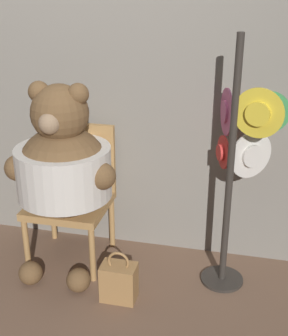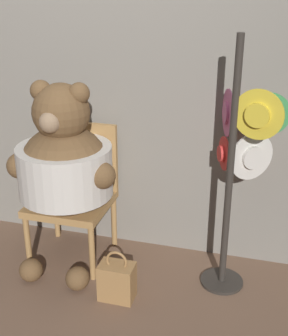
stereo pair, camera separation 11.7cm
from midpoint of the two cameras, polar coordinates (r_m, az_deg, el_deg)
ground_plane at (r=3.09m, az=-6.77°, el=-15.36°), size 14.00×14.00×0.00m
wall_back at (r=3.22m, az=-2.50°, el=12.12°), size 8.00×0.10×2.60m
chair at (r=3.30m, az=-7.39°, el=-2.46°), size 0.53×0.50×0.94m
teddy_bear at (r=3.06m, az=-8.61°, el=0.37°), size 0.74×0.66×1.29m
hat_display_rack at (r=2.86m, az=12.73°, el=1.07°), size 0.45×0.47×1.60m
handbag_on_ground at (r=2.99m, az=-2.17°, el=-13.59°), size 0.22×0.14×0.34m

